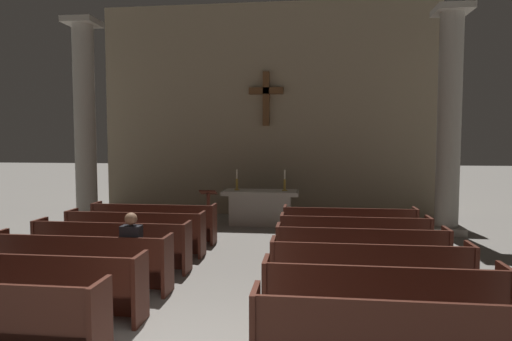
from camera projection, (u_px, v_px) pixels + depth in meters
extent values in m
cube|color=#4C2319|center=(100.00, 324.00, 4.78)|extent=(0.06, 0.50, 0.95)
cube|color=#4C2319|center=(40.00, 288.00, 6.11)|extent=(2.87, 0.40, 0.05)
cube|color=#4C2319|center=(29.00, 273.00, 5.87)|extent=(2.87, 0.05, 0.50)
cube|color=#4C2319|center=(48.00, 299.00, 6.31)|extent=(2.87, 0.04, 0.40)
cube|color=#4C2319|center=(140.00, 289.00, 5.91)|extent=(0.06, 0.50, 0.95)
cube|color=#4C2319|center=(82.00, 265.00, 7.25)|extent=(2.87, 0.40, 0.05)
cube|color=#4C2319|center=(74.00, 252.00, 7.01)|extent=(2.87, 0.05, 0.50)
cube|color=#4C2319|center=(88.00, 275.00, 7.44)|extent=(2.87, 0.04, 0.40)
cube|color=#4C2319|center=(168.00, 265.00, 7.05)|extent=(0.06, 0.50, 0.95)
cube|color=#4C2319|center=(113.00, 248.00, 8.38)|extent=(2.87, 0.40, 0.05)
cube|color=#4C2319|center=(107.00, 236.00, 8.14)|extent=(2.87, 0.05, 0.50)
cube|color=#4C2319|center=(117.00, 257.00, 8.58)|extent=(2.87, 0.04, 0.40)
cube|color=#4C2319|center=(187.00, 248.00, 8.19)|extent=(0.06, 0.50, 0.95)
cube|color=#4C2319|center=(40.00, 243.00, 8.54)|extent=(0.06, 0.50, 0.95)
cube|color=#4C2319|center=(136.00, 235.00, 9.52)|extent=(2.87, 0.40, 0.05)
cube|color=#4C2319|center=(132.00, 224.00, 9.28)|extent=(2.87, 0.05, 0.50)
cube|color=#4C2319|center=(140.00, 243.00, 9.71)|extent=(2.87, 0.04, 0.40)
cube|color=#4C2319|center=(202.00, 234.00, 9.32)|extent=(0.06, 0.50, 0.95)
cube|color=#4C2319|center=(72.00, 231.00, 9.67)|extent=(0.06, 0.50, 0.95)
cube|color=#4C2319|center=(155.00, 225.00, 10.66)|extent=(2.87, 0.40, 0.05)
cube|color=#4C2319|center=(151.00, 215.00, 10.41)|extent=(2.87, 0.05, 0.50)
cube|color=#4C2319|center=(157.00, 232.00, 10.85)|extent=(2.87, 0.04, 0.40)
cube|color=#4C2319|center=(214.00, 224.00, 10.46)|extent=(0.06, 0.50, 0.95)
cube|color=#4C2319|center=(97.00, 221.00, 10.81)|extent=(0.06, 0.50, 0.95)
cube|color=#4C2319|center=(405.00, 327.00, 4.18)|extent=(2.87, 0.05, 0.50)
cube|color=#4C2319|center=(255.00, 332.00, 4.58)|extent=(0.06, 0.50, 0.95)
cube|color=#4C2319|center=(381.00, 302.00, 5.56)|extent=(2.87, 0.40, 0.05)
cube|color=#4C2319|center=(385.00, 287.00, 5.32)|extent=(2.87, 0.05, 0.50)
cube|color=#4C2319|center=(379.00, 314.00, 5.75)|extent=(2.87, 0.04, 0.40)
cube|color=#4C2319|center=(266.00, 294.00, 5.71)|extent=(0.06, 0.50, 0.95)
cube|color=#4C2319|center=(505.00, 304.00, 5.36)|extent=(0.06, 0.50, 0.95)
cube|color=#4C2319|center=(369.00, 275.00, 6.70)|extent=(2.87, 0.40, 0.05)
cube|color=#4C2319|center=(371.00, 261.00, 6.45)|extent=(2.87, 0.05, 0.50)
cube|color=#4C2319|center=(367.00, 285.00, 6.89)|extent=(2.87, 0.04, 0.40)
cube|color=#4C2319|center=(273.00, 269.00, 6.85)|extent=(0.06, 0.50, 0.95)
cube|color=#4C2319|center=(471.00, 275.00, 6.50)|extent=(0.06, 0.50, 0.95)
cube|color=#4C2319|center=(360.00, 255.00, 7.83)|extent=(2.87, 0.40, 0.05)
cube|color=#4C2319|center=(362.00, 243.00, 7.59)|extent=(2.87, 0.05, 0.50)
cube|color=#4C2319|center=(359.00, 265.00, 8.03)|extent=(2.87, 0.04, 0.40)
cube|color=#4C2319|center=(278.00, 250.00, 7.98)|extent=(0.06, 0.50, 0.95)
cube|color=#4C2319|center=(447.00, 255.00, 7.63)|extent=(0.06, 0.50, 0.95)
cube|color=#4C2319|center=(354.00, 241.00, 8.97)|extent=(2.87, 0.40, 0.05)
cube|color=#4C2319|center=(355.00, 230.00, 8.73)|extent=(2.87, 0.05, 0.50)
cube|color=#4C2319|center=(353.00, 249.00, 9.16)|extent=(2.87, 0.04, 0.40)
cube|color=#4C2319|center=(282.00, 237.00, 9.12)|extent=(0.06, 0.50, 0.95)
cube|color=#4C2319|center=(429.00, 240.00, 8.77)|extent=(0.06, 0.50, 0.95)
cube|color=#4C2319|center=(349.00, 229.00, 10.10)|extent=(2.87, 0.40, 0.05)
cube|color=#4C2319|center=(350.00, 219.00, 9.86)|extent=(2.87, 0.05, 0.50)
cube|color=#4C2319|center=(348.00, 237.00, 10.30)|extent=(2.87, 0.04, 0.40)
cube|color=#4C2319|center=(285.00, 226.00, 10.26)|extent=(0.06, 0.50, 0.95)
cube|color=#4C2319|center=(415.00, 229.00, 9.91)|extent=(0.06, 0.50, 0.95)
cube|color=#9E998E|center=(88.00, 222.00, 12.80)|extent=(0.83, 0.83, 0.20)
cylinder|color=#9E998E|center=(85.00, 127.00, 12.61)|extent=(0.59, 0.59, 5.72)
cube|color=#9E998E|center=(82.00, 22.00, 12.40)|extent=(0.89, 0.89, 0.16)
cube|color=#9E998E|center=(446.00, 230.00, 11.61)|extent=(0.83, 0.83, 0.20)
cylinder|color=#9E998E|center=(449.00, 125.00, 11.42)|extent=(0.59, 0.59, 5.72)
cube|color=#9E998E|center=(452.00, 10.00, 11.21)|extent=(0.89, 0.89, 0.16)
cube|color=#A8A399|center=(261.00, 210.00, 12.84)|extent=(1.76, 0.72, 0.88)
cube|color=#A8A399|center=(261.00, 193.00, 12.81)|extent=(2.20, 0.90, 0.12)
cube|color=silver|center=(261.00, 191.00, 12.80)|extent=(2.09, 0.86, 0.01)
cylinder|color=#B79338|center=(237.00, 190.00, 12.88)|extent=(0.16, 0.16, 0.02)
cylinder|color=#B79338|center=(237.00, 184.00, 12.87)|extent=(0.07, 0.07, 0.33)
cylinder|color=silver|center=(237.00, 174.00, 12.85)|extent=(0.04, 0.04, 0.27)
cylinder|color=#B79338|center=(285.00, 190.00, 12.72)|extent=(0.16, 0.16, 0.02)
cylinder|color=#B79338|center=(285.00, 185.00, 12.71)|extent=(0.07, 0.07, 0.33)
cylinder|color=silver|center=(285.00, 175.00, 12.68)|extent=(0.04, 0.04, 0.27)
cube|color=gray|center=(267.00, 110.00, 14.46)|extent=(10.94, 0.25, 6.90)
cube|color=brown|center=(266.00, 99.00, 14.21)|extent=(0.21, 0.21, 1.73)
cube|color=brown|center=(266.00, 91.00, 14.20)|extent=(1.11, 0.21, 0.21)
cylinder|color=#4C2319|center=(209.00, 231.00, 11.83)|extent=(0.36, 0.36, 0.04)
cylinder|color=#4C2319|center=(208.00, 213.00, 11.80)|extent=(0.10, 0.10, 1.05)
cube|color=#4C2319|center=(208.00, 192.00, 11.76)|extent=(0.44, 0.31, 0.15)
cube|color=#26262B|center=(138.00, 275.00, 7.33)|extent=(0.24, 0.14, 0.45)
cube|color=#26262B|center=(135.00, 260.00, 7.19)|extent=(0.28, 0.36, 0.12)
cube|color=black|center=(131.00, 242.00, 7.03)|extent=(0.32, 0.20, 0.54)
sphere|color=#9E7051|center=(131.00, 219.00, 7.01)|extent=(0.20, 0.20, 0.20)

